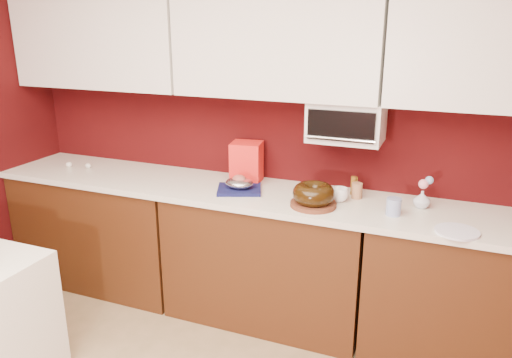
{
  "coord_description": "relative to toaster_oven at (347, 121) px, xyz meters",
  "views": [
    {
      "loc": [
        1.06,
        -0.92,
        1.97
      ],
      "look_at": [
        -0.05,
        1.84,
        1.02
      ],
      "focal_mm": 35.0,
      "sensor_mm": 36.0,
      "label": 1
    }
  ],
  "objects": [
    {
      "name": "countertop",
      "position": [
        -0.45,
        -0.17,
        -0.49
      ],
      "size": [
        4.0,
        0.62,
        0.04
      ],
      "primitive_type": "cube",
      "color": "silver",
      "rests_on": "base_cabinet_center"
    },
    {
      "name": "upper_cabinet_left",
      "position": [
        -1.78,
        -0.02,
        0.48
      ],
      "size": [
        1.31,
        0.33,
        0.7
      ],
      "primitive_type": "cube",
      "color": "white",
      "rests_on": "wall_back"
    },
    {
      "name": "flower_vase",
      "position": [
        0.49,
        -0.07,
        -0.42
      ],
      "size": [
        0.09,
        0.09,
        0.12
      ],
      "primitive_type": "imported",
      "rotation": [
        0.0,
        0.0,
        0.21
      ],
      "color": "silver",
      "rests_on": "countertop"
    },
    {
      "name": "wall_back",
      "position": [
        -0.45,
        0.15,
        -0.12
      ],
      "size": [
        4.0,
        0.02,
        2.5
      ],
      "primitive_type": "cube",
      "color": "#3D0809",
      "rests_on": "floor"
    },
    {
      "name": "base_cabinet_center",
      "position": [
        -0.45,
        -0.17,
        -0.95
      ],
      "size": [
        1.31,
        0.58,
        0.86
      ],
      "primitive_type": "cube",
      "color": "#43210D",
      "rests_on": "floor"
    },
    {
      "name": "egg_right",
      "position": [
        -1.91,
        -0.14,
        -0.46
      ],
      "size": [
        0.05,
        0.04,
        0.04
      ],
      "primitive_type": "ellipsoid",
      "rotation": [
        0.0,
        0.0,
        0.08
      ],
      "color": "silver",
      "rests_on": "countertop"
    },
    {
      "name": "flower_pink",
      "position": [
        0.49,
        -0.07,
        -0.33
      ],
      "size": [
        0.06,
        0.06,
        0.06
      ],
      "primitive_type": "sphere",
      "color": "pink",
      "rests_on": "flower_vase"
    },
    {
      "name": "paper_cup",
      "position": [
        0.1,
        -0.05,
        -0.43
      ],
      "size": [
        0.08,
        0.08,
        0.1
      ],
      "primitive_type": "cylinder",
      "rotation": [
        0.0,
        0.0,
        -0.29
      ],
      "color": "#9A6946",
      "rests_on": "countertop"
    },
    {
      "name": "toaster_oven",
      "position": [
        0.0,
        0.0,
        0.0
      ],
      "size": [
        0.45,
        0.3,
        0.25
      ],
      "primitive_type": "cube",
      "color": "white",
      "rests_on": "upper_cabinet_center"
    },
    {
      "name": "toaster_oven_handle",
      "position": [
        0.0,
        -0.18,
        -0.07
      ],
      "size": [
        0.42,
        0.02,
        0.02
      ],
      "primitive_type": "cylinder",
      "rotation": [
        0.0,
        1.57,
        0.0
      ],
      "color": "silver",
      "rests_on": "toaster_oven"
    },
    {
      "name": "dark_pan",
      "position": [
        -0.18,
        -0.03,
        -0.46
      ],
      "size": [
        0.24,
        0.24,
        0.03
      ],
      "primitive_type": "cylinder",
      "rotation": [
        0.0,
        0.0,
        -0.29
      ],
      "color": "black",
      "rests_on": "countertop"
    },
    {
      "name": "navy_towel",
      "position": [
        -0.64,
        -0.2,
        -0.46
      ],
      "size": [
        0.35,
        0.32,
        0.02
      ],
      "primitive_type": "cube",
      "rotation": [
        0.0,
        0.0,
        0.38
      ],
      "color": "#121546",
      "rests_on": "countertop"
    },
    {
      "name": "blue_jar",
      "position": [
        0.35,
        -0.25,
        -0.42
      ],
      "size": [
        0.09,
        0.09,
        0.1
      ],
      "primitive_type": "cylinder",
      "rotation": [
        0.0,
        0.0,
        0.02
      ],
      "color": "#1B3E98",
      "rests_on": "countertop"
    },
    {
      "name": "coffee_mug",
      "position": [
        0.01,
        -0.15,
        -0.42
      ],
      "size": [
        0.13,
        0.13,
        0.1
      ],
      "primitive_type": "imported",
      "rotation": [
        0.0,
        0.0,
        0.74
      ],
      "color": "white",
      "rests_on": "countertop"
    },
    {
      "name": "foil_ham_nest",
      "position": [
        -0.64,
        -0.2,
        -0.42
      ],
      "size": [
        0.23,
        0.21,
        0.07
      ],
      "primitive_type": "ellipsoid",
      "rotation": [
        0.0,
        0.0,
        0.36
      ],
      "color": "silver",
      "rests_on": "navy_towel"
    },
    {
      "name": "roasted_ham",
      "position": [
        -0.64,
        -0.2,
        -0.4
      ],
      "size": [
        0.12,
        0.11,
        0.06
      ],
      "primitive_type": "ellipsoid",
      "rotation": [
        0.0,
        0.0,
        0.38
      ],
      "color": "#A7574C",
      "rests_on": "foil_ham_nest"
    },
    {
      "name": "base_cabinet_right",
      "position": [
        0.88,
        -0.17,
        -0.95
      ],
      "size": [
        1.31,
        0.58,
        0.86
      ],
      "primitive_type": "cube",
      "color": "#43210D",
      "rests_on": "floor"
    },
    {
      "name": "china_plate",
      "position": [
        0.7,
        -0.38,
        -0.47
      ],
      "size": [
        0.3,
        0.3,
        0.01
      ],
      "primitive_type": "cylinder",
      "rotation": [
        0.0,
        0.0,
        0.42
      ],
      "color": "white",
      "rests_on": "countertop"
    },
    {
      "name": "bundt_cake",
      "position": [
        -0.11,
        -0.29,
        -0.4
      ],
      "size": [
        0.33,
        0.33,
        0.1
      ],
      "primitive_type": "torus",
      "rotation": [
        0.0,
        0.0,
        -0.36
      ],
      "color": "black",
      "rests_on": "cake_base"
    },
    {
      "name": "upper_cabinet_center",
      "position": [
        -0.45,
        -0.02,
        0.48
      ],
      "size": [
        1.31,
        0.33,
        0.7
      ],
      "primitive_type": "cube",
      "color": "white",
      "rests_on": "wall_back"
    },
    {
      "name": "amber_bottle_tall",
      "position": [
        0.06,
        0.02,
        -0.42
      ],
      "size": [
        0.04,
        0.04,
        0.12
      ],
      "primitive_type": "cylinder",
      "rotation": [
        0.0,
        0.0,
        -0.31
      ],
      "color": "brown",
      "rests_on": "countertop"
    },
    {
      "name": "base_cabinet_left",
      "position": [
        -1.78,
        -0.17,
        -0.95
      ],
      "size": [
        1.31,
        0.58,
        0.86
      ],
      "primitive_type": "cube",
      "color": "#43210D",
      "rests_on": "floor"
    },
    {
      "name": "pandoro_box",
      "position": [
        -0.68,
        0.01,
        -0.34
      ],
      "size": [
        0.23,
        0.22,
        0.28
      ],
      "primitive_type": "cube",
      "rotation": [
        0.0,
        0.0,
        0.16
      ],
      "color": "red",
      "rests_on": "countertop"
    },
    {
      "name": "amber_bottle",
      "position": [
        0.07,
        0.04,
        -0.42
      ],
      "size": [
        0.04,
        0.04,
        0.11
      ],
      "primitive_type": "cylinder",
      "rotation": [
        0.0,
        0.0,
        -0.04
      ],
      "color": "olive",
      "rests_on": "countertop"
    },
    {
      "name": "egg_left",
      "position": [
        -2.07,
        -0.17,
        -0.45
      ],
      "size": [
        0.06,
        0.04,
        0.04
      ],
      "primitive_type": "ellipsoid",
      "rotation": [
        0.0,
        0.0,
        0.08
      ],
      "color": "white",
      "rests_on": "countertop"
    },
    {
      "name": "flower_blue",
      "position": [
        0.52,
        -0.05,
        -0.3
      ],
      "size": [
        0.05,
        0.05,
        0.05
      ],
      "primitive_type": "sphere",
      "color": "#83A9D2",
      "rests_on": "flower_vase"
    },
    {
      "name": "toaster_oven_door",
      "position": [
        0.0,
        -0.16,
        0.0
      ],
      "size": [
        0.4,
        0.02,
        0.18
      ],
      "primitive_type": "cube",
      "color": "black",
      "rests_on": "toaster_oven"
    },
    {
      "name": "cake_base",
      "position": [
        -0.11,
        -0.29,
        -0.46
      ],
      "size": [
        0.33,
        0.33,
        0.03
      ],
      "primitive_type": "cylinder",
      "rotation": [
        0.0,
        0.0,
        -0.22
      ],
      "color": "brown",
      "rests_on": "countertop"
    }
  ]
}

